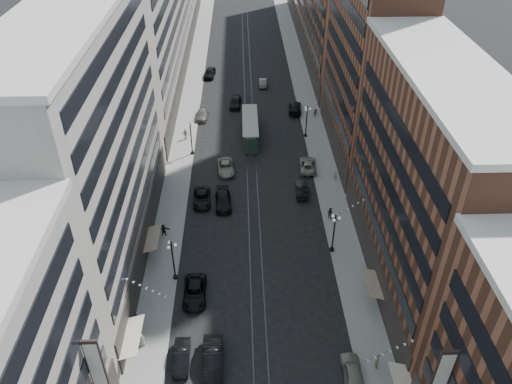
{
  "coord_description": "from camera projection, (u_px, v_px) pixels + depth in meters",
  "views": [
    {
      "loc": [
        -1.37,
        -12.35,
        41.03
      ],
      "look_at": [
        0.24,
        37.63,
        5.0
      ],
      "focal_mm": 35.0,
      "sensor_mm": 36.0,
      "label": 1
    }
  ],
  "objects": [
    {
      "name": "streetcar",
      "position": [
        250.0,
        129.0,
        82.19
      ],
      "size": [
        2.52,
        11.41,
        3.16
      ],
      "color": "#243829",
      "rests_on": "ground"
    },
    {
      "name": "building_east_mid",
      "position": [
        425.0,
        188.0,
        50.17
      ],
      "size": [
        8.0,
        30.0,
        24.0
      ],
      "primitive_type": "cube",
      "color": "brown",
      "rests_on": "ground"
    },
    {
      "name": "sidewalk_east",
      "position": [
        309.0,
        109.0,
        91.05
      ],
      "size": [
        4.0,
        180.0,
        0.15
      ],
      "primitive_type": "cube",
      "color": "gray",
      "rests_on": "ground"
    },
    {
      "name": "lamppost_sw_mid",
      "position": [
        191.0,
        137.0,
        76.59
      ],
      "size": [
        1.03,
        1.14,
        5.52
      ],
      "color": "black",
      "rests_on": "sidewalk_west"
    },
    {
      "name": "building_east_tower",
      "position": [
        375.0,
        15.0,
        67.62
      ],
      "size": [
        8.0,
        26.0,
        42.0
      ],
      "primitive_type": "cube",
      "color": "brown",
      "rests_on": "ground"
    },
    {
      "name": "car_2",
      "position": [
        195.0,
        292.0,
        53.9
      ],
      "size": [
        2.49,
        5.29,
        1.46
      ],
      "primitive_type": "imported",
      "rotation": [
        0.0,
        0.0,
        0.01
      ],
      "color": "black",
      "rests_on": "ground"
    },
    {
      "name": "car_extra_1",
      "position": [
        226.0,
        167.0,
        74.1
      ],
      "size": [
        2.78,
        5.2,
        1.39
      ],
      "primitive_type": "imported",
      "rotation": [
        0.0,
        0.0,
        0.1
      ],
      "color": "gray",
      "rests_on": "ground"
    },
    {
      "name": "pedestrian_8",
      "position": [
        335.0,
        175.0,
        71.89
      ],
      "size": [
        0.73,
        0.62,
        1.72
      ],
      "primitive_type": "imported",
      "rotation": [
        0.0,
        0.0,
        3.53
      ],
      "color": "#B3AE95",
      "rests_on": "sidewalk_east"
    },
    {
      "name": "sidewalk_west",
      "position": [
        188.0,
        111.0,
        90.47
      ],
      "size": [
        4.0,
        180.0,
        0.15
      ],
      "primitive_type": "cube",
      "color": "gray",
      "rests_on": "ground"
    },
    {
      "name": "rail_west",
      "position": [
        245.0,
        111.0,
        90.78
      ],
      "size": [
        0.12,
        180.0,
        0.02
      ],
      "primitive_type": "cube",
      "color": "#2D2D33",
      "rests_on": "ground"
    },
    {
      "name": "pedestrian_7",
      "position": [
        330.0,
        213.0,
        64.78
      ],
      "size": [
        0.89,
        0.82,
        1.62
      ],
      "primitive_type": "imported",
      "rotation": [
        0.0,
        0.0,
        2.49
      ],
      "color": "black",
      "rests_on": "sidewalk_east"
    },
    {
      "name": "car_8",
      "position": [
        202.0,
        115.0,
        87.99
      ],
      "size": [
        2.29,
        4.95,
        1.4
      ],
      "primitive_type": "imported",
      "rotation": [
        0.0,
        0.0,
        -0.07
      ],
      "color": "#625E57",
      "rests_on": "ground"
    },
    {
      "name": "car_extra_0",
      "position": [
        181.0,
        357.0,
        47.23
      ],
      "size": [
        1.55,
        4.31,
        1.41
      ],
      "primitive_type": "imported",
      "rotation": [
        0.0,
        0.0,
        0.01
      ],
      "color": "black",
      "rests_on": "ground"
    },
    {
      "name": "car_extra_2",
      "position": [
        223.0,
        201.0,
        67.28
      ],
      "size": [
        2.43,
        5.35,
        1.52
      ],
      "primitive_type": "imported",
      "rotation": [
        0.0,
        0.0,
        0.06
      ],
      "color": "black",
      "rests_on": "ground"
    },
    {
      "name": "car_9",
      "position": [
        210.0,
        73.0,
        102.98
      ],
      "size": [
        2.6,
        5.23,
        1.71
      ],
      "primitive_type": "imported",
      "rotation": [
        0.0,
        0.0,
        -0.12
      ],
      "color": "black",
      "rests_on": "ground"
    },
    {
      "name": "car_10",
      "position": [
        302.0,
        189.0,
        69.43
      ],
      "size": [
        1.76,
        4.53,
        1.47
      ],
      "primitive_type": "imported",
      "rotation": [
        0.0,
        0.0,
        3.09
      ],
      "color": "black",
      "rests_on": "ground"
    },
    {
      "name": "lamppost_se_mid",
      "position": [
        307.0,
        120.0,
        81.12
      ],
      "size": [
        1.03,
        1.14,
        5.52
      ],
      "color": "black",
      "rests_on": "sidewalk_east"
    },
    {
      "name": "pedestrian_9",
      "position": [
        315.0,
        113.0,
        87.9
      ],
      "size": [
        1.02,
        0.44,
        1.57
      ],
      "primitive_type": "imported",
      "rotation": [
        0.0,
        0.0,
        -0.02
      ],
      "color": "black",
      "rests_on": "sidewalk_east"
    },
    {
      "name": "ground",
      "position": [
        250.0,
        138.0,
        82.69
      ],
      "size": [
        220.0,
        220.0,
        0.0
      ],
      "primitive_type": "plane",
      "color": "black",
      "rests_on": "ground"
    },
    {
      "name": "pedestrian_1",
      "position": [
        142.0,
        340.0,
        48.59
      ],
      "size": [
        0.82,
        0.61,
        1.5
      ],
      "primitive_type": "imported",
      "rotation": [
        0.0,
        0.0,
        3.47
      ],
      "color": "gray",
      "rests_on": "sidewalk_west"
    },
    {
      "name": "pedestrian_2",
      "position": [
        137.0,
        320.0,
        50.44
      ],
      "size": [
        0.82,
        0.46,
        1.67
      ],
      "primitive_type": "imported",
      "rotation": [
        0.0,
        0.0,
        0.02
      ],
      "color": "black",
      "rests_on": "sidewalk_west"
    },
    {
      "name": "car_4",
      "position": [
        352.0,
        372.0,
        45.87
      ],
      "size": [
        1.89,
        4.52,
        1.53
      ],
      "primitive_type": "imported",
      "rotation": [
        0.0,
        0.0,
        3.12
      ],
      "color": "gray",
      "rests_on": "ground"
    },
    {
      "name": "car_7",
      "position": [
        202.0,
        198.0,
        67.86
      ],
      "size": [
        2.66,
        5.21,
        1.41
      ],
      "primitive_type": "imported",
      "rotation": [
        0.0,
        0.0,
        0.06
      ],
      "color": "black",
      "rests_on": "ground"
    },
    {
      "name": "car_14",
      "position": [
        263.0,
        82.0,
        99.35
      ],
      "size": [
        1.6,
        4.24,
        1.38
      ],
      "primitive_type": "imported",
      "rotation": [
        0.0,
        0.0,
        3.11
      ],
      "color": "#65615A",
      "rests_on": "ground"
    },
    {
      "name": "lamppost_sw_far",
      "position": [
        173.0,
        259.0,
        54.69
      ],
      "size": [
        1.03,
        1.14,
        5.52
      ],
      "color": "black",
      "rests_on": "sidewalk_west"
    },
    {
      "name": "pedestrian_5",
      "position": [
        164.0,
        230.0,
        61.95
      ],
      "size": [
        1.59,
        0.88,
        1.65
      ],
      "primitive_type": "imported",
      "rotation": [
        0.0,
        0.0,
        0.3
      ],
      "color": "black",
      "rests_on": "sidewalk_west"
    },
    {
      "name": "car_11",
      "position": [
        308.0,
        165.0,
        74.61
      ],
      "size": [
        2.75,
        5.29,
        1.42
      ],
      "primitive_type": "imported",
      "rotation": [
        0.0,
        0.0,
        3.06
      ],
      "color": "gray",
      "rests_on": "ground"
    },
    {
      "name": "car_12",
      "position": [
        295.0,
        107.0,
        90.05
      ],
      "size": [
        2.74,
        5.72,
        1.61
      ],
      "primitive_type": "imported",
      "rotation": [
        0.0,
        0.0,
        3.05
      ],
      "color": "black",
      "rests_on": "ground"
    },
    {
      "name": "pedestrian_6",
      "position": [
        185.0,
        134.0,
        81.56
      ],
      "size": [
        1.16,
        0.87,
        1.8
      ],
      "primitive_type": "imported",
      "rotation": [
        0.0,
        0.0,
        3.56
      ],
      "color": "gray",
      "rests_on": "sidewalk_west"
    },
    {
      "name": "building_west_mid",
      "position": [
        93.0,
        151.0,
        52.17
      ],
      "size": [
        8.0,
        36.0,
        28.0
      ],
      "primitive_type": "cube",
      "color": "gray",
      "rests_on": "ground"
    },
    {
      "name": "lamppost_se_far",
      "position": [
        334.0,
        232.0,
        58.42
      ],
      "size": [
        1.03,
        1.14,
        5.52
      ],
      "color": "black",
      "rests_on": "sidewalk_east"
    },
    {
      "name": "pedestrian_4",
      "position": [
        377.0,
        361.0,
        46.5
      ],
      "size": [
        0.75,
        1.13,
        1.76
      ],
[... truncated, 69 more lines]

